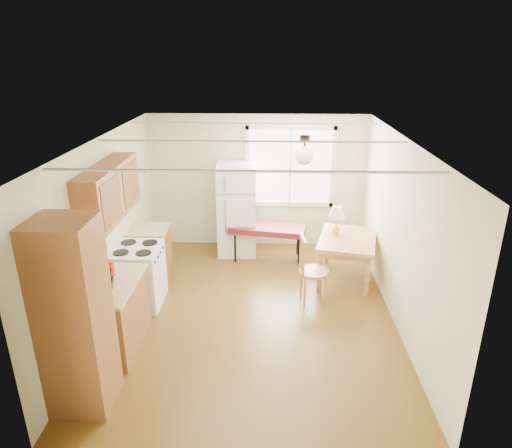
{
  "coord_description": "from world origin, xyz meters",
  "views": [
    {
      "loc": [
        0.26,
        -5.72,
        3.57
      ],
      "look_at": [
        0.04,
        0.57,
        1.15
      ],
      "focal_mm": 32.0,
      "sensor_mm": 36.0,
      "label": 1
    }
  ],
  "objects_px": {
    "chair": "(308,264)",
    "dining_table": "(347,244)",
    "refrigerator": "(237,209)",
    "bench": "(267,230)"
  },
  "relations": [
    {
      "from": "refrigerator",
      "to": "dining_table",
      "type": "xyz_separation_m",
      "value": [
        1.86,
        -1.02,
        -0.21
      ]
    },
    {
      "from": "dining_table",
      "to": "chair",
      "type": "distance_m",
      "value": 0.99
    },
    {
      "from": "bench",
      "to": "dining_table",
      "type": "xyz_separation_m",
      "value": [
        1.3,
        -0.74,
        0.07
      ]
    },
    {
      "from": "chair",
      "to": "dining_table",
      "type": "bearing_deg",
      "value": 39.58
    },
    {
      "from": "refrigerator",
      "to": "bench",
      "type": "height_order",
      "value": "refrigerator"
    },
    {
      "from": "refrigerator",
      "to": "chair",
      "type": "xyz_separation_m",
      "value": [
        1.18,
        -1.73,
        -0.24
      ]
    },
    {
      "from": "refrigerator",
      "to": "bench",
      "type": "xyz_separation_m",
      "value": [
        0.56,
        -0.28,
        -0.28
      ]
    },
    {
      "from": "refrigerator",
      "to": "bench",
      "type": "relative_size",
      "value": 1.19
    },
    {
      "from": "bench",
      "to": "chair",
      "type": "distance_m",
      "value": 1.58
    },
    {
      "from": "refrigerator",
      "to": "bench",
      "type": "bearing_deg",
      "value": -28.83
    }
  ]
}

